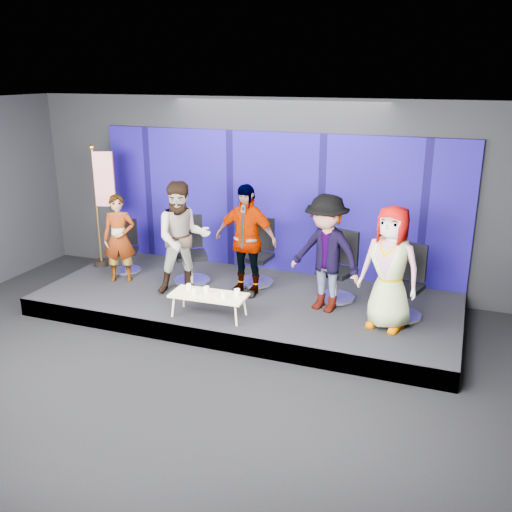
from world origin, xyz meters
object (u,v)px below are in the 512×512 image
object	(u,v)px
chair_d	(338,277)
panelist_e	(390,268)
mug_c	(206,290)
mug_e	(237,292)
mug_b	(194,292)
chair_a	(126,255)
coffee_table	(209,296)
flag_stand	(102,203)
mug_a	(189,287)
panelist_a	(119,239)
mug_d	(223,295)
chair_b	(191,261)
panelist_b	(183,238)
chair_c	(257,263)
panelist_d	(326,254)
panelist_c	(246,240)
chair_e	(404,294)

from	to	relation	value
chair_d	panelist_e	bearing A→B (deg)	-23.50
mug_c	mug_e	bearing A→B (deg)	6.24
chair_d	mug_b	bearing A→B (deg)	-124.48
panelist_e	mug_b	distance (m)	2.97
chair_d	chair_a	bearing A→B (deg)	-161.55
coffee_table	flag_stand	bearing A→B (deg)	152.75
mug_a	mug_c	size ratio (longest dim) A/B	0.93
panelist_a	mug_d	world-z (taller)	panelist_a
panelist_a	mug_e	world-z (taller)	panelist_a
chair_a	chair_d	bearing A→B (deg)	-23.07
mug_c	flag_stand	xyz separation A→B (m)	(-2.85, 1.45, 0.83)
panelist_a	flag_stand	size ratio (longest dim) A/B	0.67
chair_d	mug_a	distance (m)	2.47
panelist_a	coffee_table	size ratio (longest dim) A/B	1.32
chair_b	chair_d	world-z (taller)	chair_b
mug_e	panelist_b	bearing A→B (deg)	151.69
chair_c	chair_d	size ratio (longest dim) A/B	1.02
chair_b	mug_a	size ratio (longest dim) A/B	12.79
chair_d	mug_b	distance (m)	2.42
panelist_d	panelist_e	xyz separation A→B (m)	(1.03, -0.32, -0.01)
panelist_c	flag_stand	world-z (taller)	flag_stand
flag_stand	mug_d	bearing A→B (deg)	-42.91
panelist_c	panelist_e	bearing A→B (deg)	-8.29
panelist_e	mug_c	distance (m)	2.79
panelist_d	chair_e	distance (m)	1.35
chair_c	panelist_e	world-z (taller)	panelist_e
panelist_a	mug_e	size ratio (longest dim) A/B	15.01
chair_a	chair_b	size ratio (longest dim) A/B	0.82
chair_b	mug_b	size ratio (longest dim) A/B	13.18
chair_d	mug_d	xyz separation A→B (m)	(-1.43, -1.45, 0.03)
panelist_a	mug_d	xyz separation A→B (m)	(2.44, -0.94, -0.38)
panelist_e	mug_e	bearing A→B (deg)	-152.43
chair_d	flag_stand	bearing A→B (deg)	-163.38
panelist_d	mug_b	bearing A→B (deg)	-133.74
chair_b	panelist_c	size ratio (longest dim) A/B	0.63
chair_e	mug_e	bearing A→B (deg)	-142.90
coffee_table	mug_e	world-z (taller)	mug_e
panelist_c	mug_b	world-z (taller)	panelist_c
chair_b	panelist_c	distance (m)	1.27
panelist_d	coffee_table	size ratio (longest dim) A/B	1.56
panelist_b	coffee_table	size ratio (longest dim) A/B	1.60
flag_stand	chair_e	bearing A→B (deg)	-21.37
mug_b	chair_e	bearing A→B (deg)	20.57
panelist_d	flag_stand	xyz separation A→B (m)	(-4.51, 0.60, 0.31)
chair_b	panelist_e	bearing A→B (deg)	-44.47
panelist_a	mug_a	size ratio (longest dim) A/B	17.00
panelist_a	mug_c	size ratio (longest dim) A/B	15.87
panelist_b	coffee_table	distance (m)	1.31
mug_a	flag_stand	distance (m)	3.02
chair_c	mug_d	distance (m)	1.67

